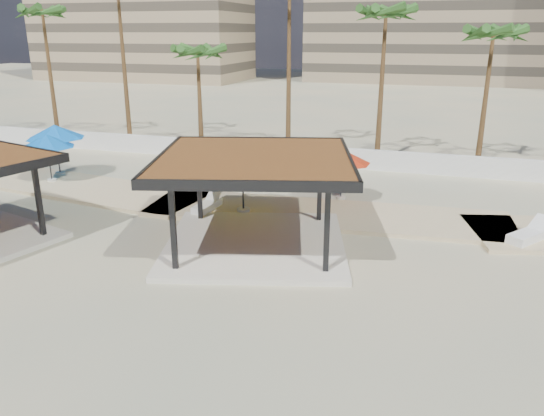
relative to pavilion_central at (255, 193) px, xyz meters
The scene contains 15 objects.
ground 3.52m from the pavilion_central, 94.64° to the right, with size 200.00×200.00×0.00m, color #CEB688.
promenade 5.57m from the pavilion_central, 69.97° to the left, with size 44.45×7.97×0.24m.
boundary_wall 13.28m from the pavilion_central, 90.99° to the left, with size 56.00×0.30×1.20m, color silver.
pavilion_central is the anchor object (origin of this frame).
umbrella_a 14.15m from the pavilion_central, 159.69° to the left, with size 3.33×3.33×2.52m.
umbrella_b 3.71m from the pavilion_central, 117.43° to the left, with size 4.25×4.25×2.95m.
umbrella_c 6.74m from the pavilion_central, 71.61° to the left, with size 3.43×3.43×2.40m.
umbrella_f 15.12m from the pavilion_central, 155.65° to the left, with size 3.51×3.51×2.80m.
lounger_a 4.85m from the pavilion_central, 137.72° to the left, with size 0.78×1.98×0.73m.
lounger_d 10.69m from the pavilion_central, 18.33° to the left, with size 1.82×2.10×0.80m.
palm_a 27.10m from the pavilion_central, 143.87° to the left, with size 3.00×3.00×9.96m.
palm_c 18.35m from the pavilion_central, 121.10° to the left, with size 3.00×3.00×7.37m.
palm_d 18.06m from the pavilion_central, 101.34° to the left, with size 3.00×3.00×10.91m.
palm_e 17.07m from the pavilion_central, 79.92° to the left, with size 3.00×3.00×9.68m.
palm_f 18.83m from the pavilion_central, 60.95° to the left, with size 3.00×3.00×8.54m.
Camera 1 is at (6.45, -14.96, 7.82)m, focal length 35.00 mm.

